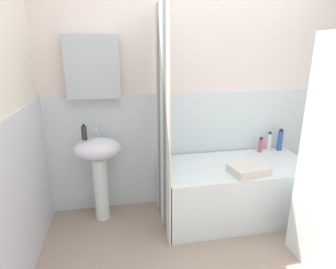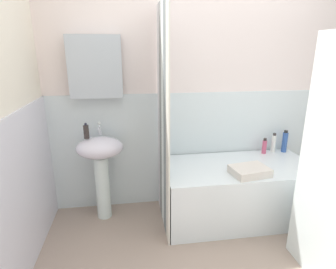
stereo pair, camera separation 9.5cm
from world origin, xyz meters
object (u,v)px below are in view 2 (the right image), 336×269
Objects in this scene: soap_dispenser at (86,132)px; body_wash_bottle at (285,142)px; shampoo_bottle at (264,146)px; towel_folded at (250,171)px; sink at (101,160)px; bathtub at (237,191)px; conditioner_bottle at (274,143)px.

soap_dispenser is 0.61× the size of body_wash_bottle.
shampoo_bottle is (-0.24, -0.01, -0.04)m from body_wash_bottle.
towel_folded is (-0.38, -0.48, -0.04)m from shampoo_bottle.
sink is 0.58× the size of bathtub.
conditioner_bottle is at bearing 172.23° from body_wash_bottle.
shampoo_bottle reaches higher than bathtub.
soap_dispenser is 0.69× the size of conditioner_bottle.
soap_dispenser reaches higher than sink.
bathtub is at bearing -7.54° from sink.
soap_dispenser is at bearing -176.73° from body_wash_bottle.
bathtub is 4.52× the size of towel_folded.
sink reaches higher than bathtub.
towel_folded is at bearing -128.28° from shampoo_bottle.
soap_dispenser reaches higher than bathtub.
soap_dispenser is at bearing 173.32° from bathtub.
shampoo_bottle is (1.71, 0.10, 0.01)m from sink.
soap_dispenser is 1.52m from towel_folded.
soap_dispenser is at bearing -176.05° from conditioner_bottle.
soap_dispenser is 0.10× the size of bathtub.
sink reaches higher than conditioner_bottle.
bathtub is 0.70m from conditioner_bottle.
bathtub is 8.58× the size of shampoo_bottle.
conditioner_bottle is 0.66× the size of towel_folded.
bathtub is at bearing -145.11° from shampoo_bottle.
sink is 1.71m from shampoo_bottle.
sink reaches higher than shampoo_bottle.
shampoo_bottle is (0.39, 0.27, 0.35)m from bathtub.
soap_dispenser is at bearing -176.73° from shampoo_bottle.
bathtub is (1.32, -0.17, -0.34)m from sink.
shampoo_bottle is (1.82, 0.10, -0.28)m from soap_dispenser.
shampoo_bottle is at bearing -176.70° from body_wash_bottle.
soap_dispenser is 1.84m from shampoo_bottle.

